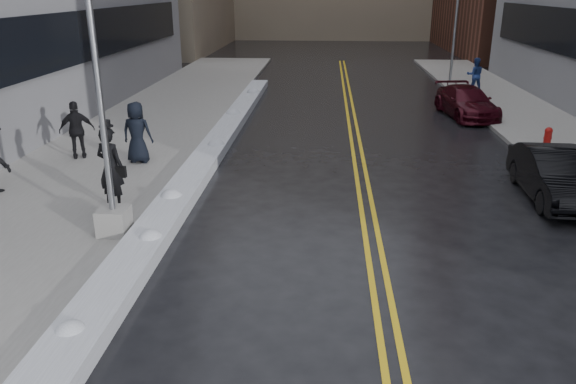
% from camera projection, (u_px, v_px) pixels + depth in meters
% --- Properties ---
extents(ground, '(160.00, 160.00, 0.00)m').
position_uv_depth(ground, '(249.00, 289.00, 10.63)').
color(ground, black).
rests_on(ground, ground).
extents(sidewalk_west, '(5.50, 50.00, 0.15)m').
position_uv_depth(sidewalk_west, '(128.00, 142.00, 20.34)').
color(sidewalk_west, gray).
rests_on(sidewalk_west, ground).
extents(sidewalk_east, '(4.00, 50.00, 0.15)m').
position_uv_depth(sidewalk_east, '(575.00, 151.00, 19.32)').
color(sidewalk_east, gray).
rests_on(sidewalk_east, ground).
extents(lane_line_left, '(0.12, 50.00, 0.01)m').
position_uv_depth(lane_line_left, '(353.00, 148.00, 19.84)').
color(lane_line_left, gold).
rests_on(lane_line_left, ground).
extents(lane_line_right, '(0.12, 50.00, 0.01)m').
position_uv_depth(lane_line_right, '(361.00, 149.00, 19.82)').
color(lane_line_right, gold).
rests_on(lane_line_right, ground).
extents(snow_ridge, '(0.90, 30.00, 0.34)m').
position_uv_depth(snow_ridge, '(207.00, 157.00, 18.22)').
color(snow_ridge, silver).
rests_on(snow_ridge, ground).
extents(lamppost, '(0.65, 0.65, 7.62)m').
position_uv_depth(lamppost, '(104.00, 130.00, 11.84)').
color(lamppost, gray).
rests_on(lamppost, sidewalk_west).
extents(fire_hydrant, '(0.26, 0.26, 0.73)m').
position_uv_depth(fire_hydrant, '(548.00, 137.00, 19.22)').
color(fire_hydrant, maroon).
rests_on(fire_hydrant, sidewalk_east).
extents(traffic_signal, '(0.16, 0.20, 6.00)m').
position_uv_depth(traffic_signal, '(455.00, 24.00, 31.39)').
color(traffic_signal, gray).
rests_on(traffic_signal, sidewalk_east).
extents(pedestrian_fedora, '(0.88, 0.71, 2.07)m').
position_uv_depth(pedestrian_fedora, '(111.00, 168.00, 13.83)').
color(pedestrian_fedora, black).
rests_on(pedestrian_fedora, sidewalk_west).
extents(pedestrian_c, '(0.97, 0.66, 1.92)m').
position_uv_depth(pedestrian_c, '(137.00, 132.00, 17.49)').
color(pedestrian_c, black).
rests_on(pedestrian_c, sidewalk_west).
extents(pedestrian_d, '(1.18, 0.84, 1.85)m').
position_uv_depth(pedestrian_d, '(77.00, 130.00, 17.92)').
color(pedestrian_d, black).
rests_on(pedestrian_d, sidewalk_west).
extents(pedestrian_east, '(0.89, 0.71, 1.76)m').
position_uv_depth(pedestrian_east, '(475.00, 75.00, 29.44)').
color(pedestrian_east, navy).
rests_on(pedestrian_east, sidewalk_east).
extents(car_black, '(1.55, 4.15, 1.36)m').
position_uv_depth(car_black, '(555.00, 175.00, 14.89)').
color(car_black, black).
rests_on(car_black, ground).
extents(car_maroon, '(2.38, 4.65, 1.29)m').
position_uv_depth(car_maroon, '(466.00, 102.00, 24.49)').
color(car_maroon, '#360812').
rests_on(car_maroon, ground).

